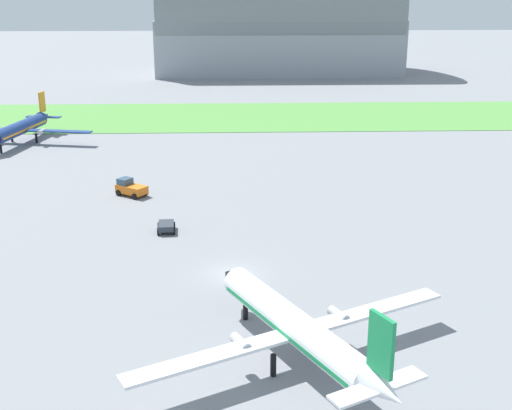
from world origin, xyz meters
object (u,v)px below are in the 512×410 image
pushback_tug_near_gate (131,188)px  baggage_cart_midfield (166,226)px  airplane_taxiing_turboprop (21,128)px  airplane_foreground_turboprop (297,327)px

pushback_tug_near_gate → baggage_cart_midfield: (5.18, -12.23, -0.34)m
airplane_taxiing_turboprop → pushback_tug_near_gate: bearing=47.4°
airplane_taxiing_turboprop → baggage_cart_midfield: 47.24m
pushback_tug_near_gate → airplane_foreground_turboprop: bearing=148.9°
baggage_cart_midfield → pushback_tug_near_gate: bearing=-161.1°
baggage_cart_midfield → airplane_taxiing_turboprop: bearing=-151.3°
airplane_taxiing_turboprop → pushback_tug_near_gate: (20.31, -27.49, -1.54)m
airplane_foreground_turboprop → airplane_taxiing_turboprop: (-36.09, 64.47, -0.13)m
airplane_taxiing_turboprop → baggage_cart_midfield: airplane_taxiing_turboprop is taller
pushback_tug_near_gate → baggage_cart_midfield: bearing=148.7°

